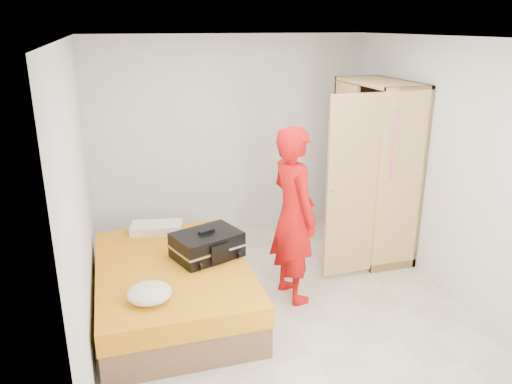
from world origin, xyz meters
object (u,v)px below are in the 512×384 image
object	(u,v)px
bed	(173,288)
person	(293,215)
round_cushion	(150,293)
wardrobe	(372,175)
suitcase	(207,245)

from	to	relation	value
bed	person	bearing A→B (deg)	-2.87
round_cushion	person	bearing A→B (deg)	20.17
wardrobe	suitcase	bearing A→B (deg)	-164.51
wardrobe	round_cushion	distance (m)	3.08
person	round_cushion	world-z (taller)	person
wardrobe	round_cushion	size ratio (longest dim) A/B	5.65
person	bed	bearing A→B (deg)	77.55
suitcase	round_cushion	world-z (taller)	suitcase
wardrobe	bed	bearing A→B (deg)	-164.90
person	wardrobe	bearing A→B (deg)	-69.64
bed	wardrobe	world-z (taller)	wardrobe
bed	suitcase	world-z (taller)	suitcase
round_cushion	suitcase	bearing A→B (deg)	47.60
suitcase	round_cushion	distance (m)	0.94
person	round_cushion	bearing A→B (deg)	100.59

